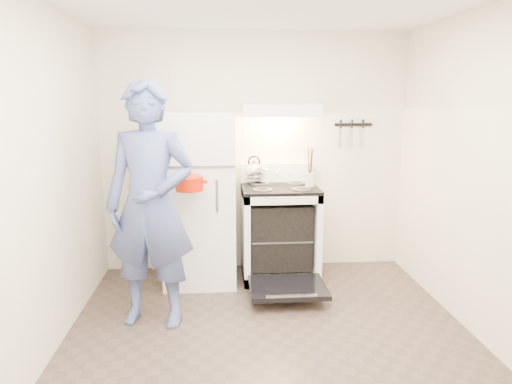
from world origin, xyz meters
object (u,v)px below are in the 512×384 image
stove_body (279,233)px  refrigerator (199,198)px  person (150,206)px  dutch_oven (189,184)px  tea_kettle (254,170)px

stove_body → refrigerator: bearing=-178.2°
person → dutch_oven: size_ratio=6.27×
stove_body → dutch_oven: bearing=-147.5°
person → dutch_oven: 0.46m
stove_body → tea_kettle: 0.71m
person → stove_body: bearing=47.7°
tea_kettle → person: 1.44m
refrigerator → person: 0.95m
dutch_oven → stove_body: bearing=32.5°
refrigerator → tea_kettle: 0.66m
stove_body → tea_kettle: size_ratio=3.19×
refrigerator → person: size_ratio=0.86×
refrigerator → stove_body: (0.81, 0.02, -0.39)m
tea_kettle → stove_body: bearing=-40.7°
dutch_oven → refrigerator: bearing=83.8°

